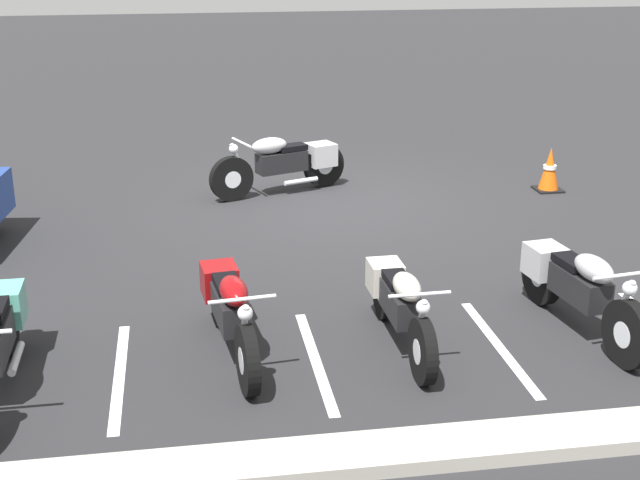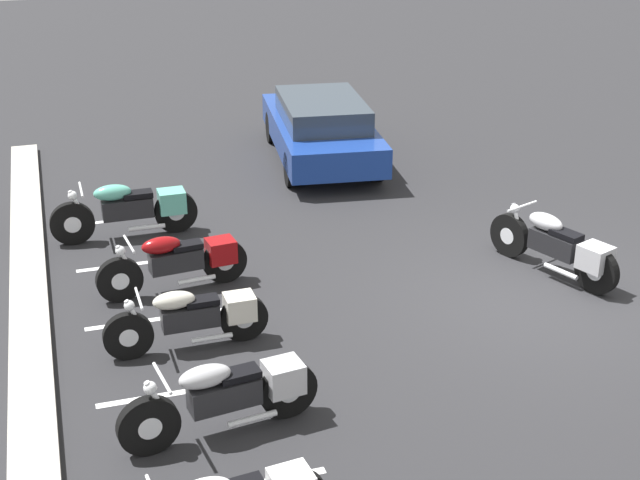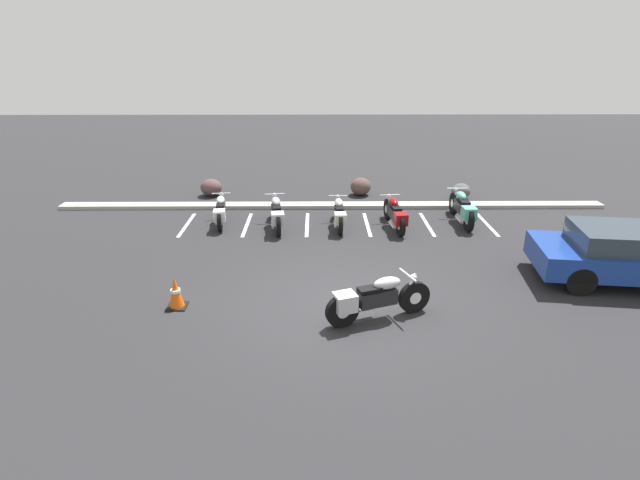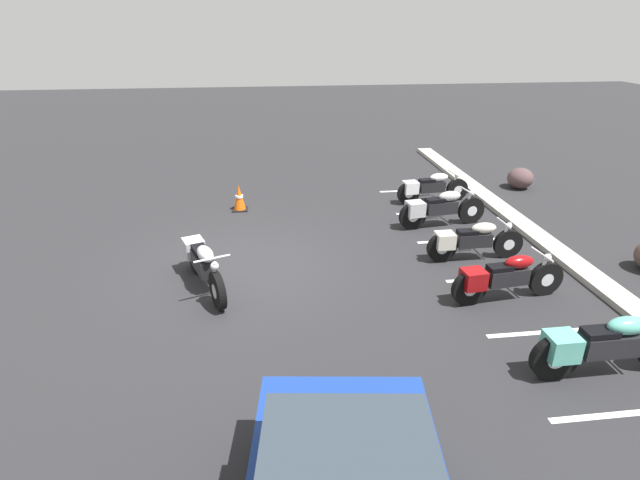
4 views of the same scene
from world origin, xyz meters
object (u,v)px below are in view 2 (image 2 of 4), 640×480
object	(u,v)px
parked_bike_2	(195,317)
parked_bike_4	(132,208)
motorcycle_silver_featured	(559,246)
parked_bike_3	(180,261)
parked_bike_1	(230,394)
car_blue	(321,128)

from	to	relation	value
parked_bike_2	parked_bike_4	world-z (taller)	parked_bike_4
motorcycle_silver_featured	parked_bike_2	world-z (taller)	motorcycle_silver_featured
parked_bike_3	parked_bike_4	world-z (taller)	parked_bike_4
motorcycle_silver_featured	parked_bike_2	bearing A→B (deg)	74.39
parked_bike_1	parked_bike_2	xyz separation A→B (m)	(1.84, 0.05, -0.03)
parked_bike_1	motorcycle_silver_featured	bearing A→B (deg)	-164.39
parked_bike_1	car_blue	bearing A→B (deg)	-121.30
parked_bike_3	parked_bike_4	distance (m)	2.14
parked_bike_3	car_blue	world-z (taller)	car_blue
parked_bike_3	parked_bike_2	bearing A→B (deg)	80.67
parked_bike_3	car_blue	bearing A→B (deg)	-132.81
motorcycle_silver_featured	parked_bike_4	xyz separation A→B (m)	(3.28, 5.67, 0.01)
parked_bike_1	car_blue	distance (m)	9.05
parked_bike_3	parked_bike_1	bearing A→B (deg)	83.04
parked_bike_1	car_blue	size ratio (longest dim) A/B	0.49
motorcycle_silver_featured	parked_bike_1	size ratio (longest dim) A/B	0.98
parked_bike_4	parked_bike_3	bearing A→B (deg)	101.02
motorcycle_silver_featured	parked_bike_4	bearing A→B (deg)	39.56
parked_bike_4	car_blue	size ratio (longest dim) A/B	0.51
parked_bike_4	car_blue	distance (m)	4.85
parked_bike_1	parked_bike_4	world-z (taller)	parked_bike_4
parked_bike_4	parked_bike_2	bearing A→B (deg)	94.69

